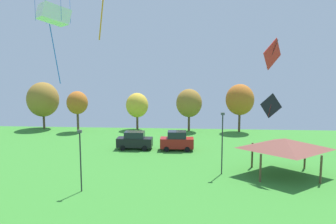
# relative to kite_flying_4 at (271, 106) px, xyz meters

# --- Properties ---
(kite_flying_4) EXTENTS (1.67, 1.72, 2.33)m
(kite_flying_4) POSITION_rel_kite_flying_4_xyz_m (0.00, 0.00, 0.00)
(kite_flying_4) COLOR black
(kite_flying_7) EXTENTS (1.25, 1.37, 1.78)m
(kite_flying_7) POSITION_rel_kite_flying_4_xyz_m (-2.84, -13.11, 4.41)
(kite_flying_7) COLOR red
(parked_car_leftmost) EXTENTS (4.43, 2.02, 2.24)m
(parked_car_leftmost) POSITION_rel_kite_flying_4_xyz_m (-14.54, 9.98, -5.71)
(parked_car_leftmost) COLOR black
(parked_car_leftmost) RESTS_ON ground
(parked_car_second_from_left) EXTENTS (4.19, 2.15, 2.40)m
(parked_car_second_from_left) POSITION_rel_kite_flying_4_xyz_m (-9.20, 9.81, -5.64)
(parked_car_second_from_left) COLOR maroon
(parked_car_second_from_left) RESTS_ON ground
(park_pavilion) EXTENTS (6.91, 6.02, 3.60)m
(park_pavilion) POSITION_rel_kite_flying_4_xyz_m (1.61, 0.65, -3.74)
(park_pavilion) COLOR brown
(park_pavilion) RESTS_ON ground
(light_post_0) EXTENTS (0.36, 0.20, 5.27)m
(light_post_0) POSITION_rel_kite_flying_4_xyz_m (-16.55, -5.19, -3.80)
(light_post_0) COLOR #2D2D33
(light_post_0) RESTS_ON ground
(light_post_2) EXTENTS (0.36, 0.20, 6.07)m
(light_post_2) POSITION_rel_kite_flying_4_xyz_m (-4.38, 0.47, -3.39)
(light_post_2) COLOR #2D2D33
(light_post_2) RESTS_ON ground
(treeline_tree_0) EXTENTS (5.19, 5.19, 7.70)m
(treeline_tree_0) POSITION_rel_kite_flying_4_xyz_m (-31.99, 23.21, -1.99)
(treeline_tree_0) COLOR brown
(treeline_tree_0) RESTS_ON ground
(treeline_tree_1) EXTENTS (3.31, 3.31, 6.41)m
(treeline_tree_1) POSITION_rel_kite_flying_4_xyz_m (-25.49, 21.05, -2.26)
(treeline_tree_1) COLOR brown
(treeline_tree_1) RESTS_ON ground
(treeline_tree_2) EXTENTS (3.63, 3.63, 5.98)m
(treeline_tree_2) POSITION_rel_kite_flying_4_xyz_m (-16.37, 23.54, -2.85)
(treeline_tree_2) COLOR brown
(treeline_tree_2) RESTS_ON ground
(treeline_tree_3) EXTENTS (4.09, 4.09, 6.74)m
(treeline_tree_3) POSITION_rel_kite_flying_4_xyz_m (-7.90, 22.71, -2.34)
(treeline_tree_3) COLOR brown
(treeline_tree_3) RESTS_ON ground
(treeline_tree_4) EXTENTS (4.43, 4.43, 7.54)m
(treeline_tree_4) POSITION_rel_kite_flying_4_xyz_m (0.06, 22.67, -1.73)
(treeline_tree_4) COLOR brown
(treeline_tree_4) RESTS_ON ground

